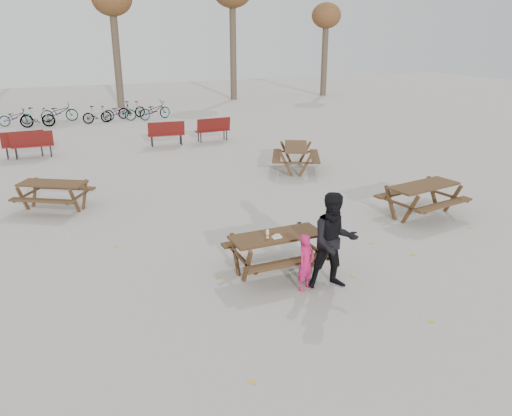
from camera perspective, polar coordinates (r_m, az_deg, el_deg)
name	(u,v)px	position (r m, az deg, el deg)	size (l,w,h in m)	color
ground	(276,271)	(9.98, 2.32, -7.18)	(80.00, 80.00, 0.00)	gray
main_picnic_table	(277,244)	(9.74, 2.37, -4.09)	(1.80, 1.45, 0.78)	#332012
food_tray	(277,237)	(9.51, 2.39, -3.33)	(0.18, 0.11, 0.04)	white
bread_roll	(277,235)	(9.49, 2.40, -3.10)	(0.14, 0.06, 0.05)	tan
soda_bottle	(267,234)	(9.48, 1.32, -3.04)	(0.07, 0.07, 0.17)	silver
child	(306,263)	(9.12, 5.75, -6.22)	(0.39, 0.26, 1.07)	#BD1754
adult	(334,241)	(9.12, 8.92, -3.78)	(0.89, 0.69, 1.82)	black
picnic_table_east	(422,200)	(13.46, 18.45, 0.86)	(1.92, 1.55, 0.83)	#332012
picnic_table_north	(54,196)	(14.28, -22.08, 1.29)	(1.72, 1.39, 0.74)	#332012
picnic_table_far	(296,158)	(17.18, 4.56, 5.73)	(1.95, 1.57, 0.84)	#332012
park_bench_row	(114,137)	(20.94, -15.94, 7.80)	(9.07, 0.75, 1.03)	#5F1513
bicycle_row	(91,113)	(28.12, -18.29, 10.28)	(8.75, 2.26, 0.99)	black
tree_row	(109,2)	(33.56, -16.49, 21.63)	(32.17, 3.52, 8.26)	#382B21
fallen_leaves	(250,225)	(12.25, -0.67, -1.95)	(11.00, 11.00, 0.01)	gold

